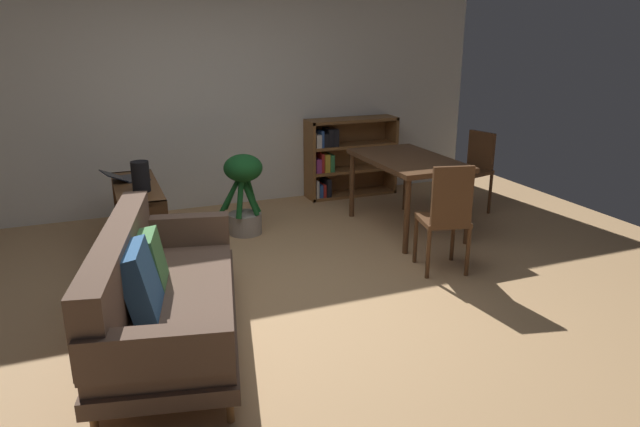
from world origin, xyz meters
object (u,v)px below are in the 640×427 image
object	(u,v)px
open_laptop	(127,177)
bookshelf	(344,157)
dining_chair_near	(446,214)
potted_floor_plant	(244,189)
dining_chair_far	(472,168)
media_console	(140,218)
fabric_couch	(156,291)
dining_table	(408,166)
desk_speaker	(141,176)

from	to	relation	value
open_laptop	bookshelf	world-z (taller)	bookshelf
dining_chair_near	potted_floor_plant	bearing A→B (deg)	129.62
potted_floor_plant	dining_chair_far	world-z (taller)	dining_chair_far
dining_chair_near	dining_chair_far	world-z (taller)	dining_chair_near
media_console	open_laptop	xyz separation A→B (m)	(-0.06, 0.25, 0.35)
dining_chair_near	bookshelf	world-z (taller)	bookshelf
fabric_couch	media_console	xyz separation A→B (m)	(0.06, 1.84, -0.07)
fabric_couch	potted_floor_plant	distance (m)	2.19
dining_chair_near	dining_chair_far	size ratio (longest dim) A/B	1.06
media_console	potted_floor_plant	xyz separation A→B (m)	(1.04, 0.06, 0.16)
fabric_couch	media_console	distance (m)	1.84
bookshelf	potted_floor_plant	bearing A→B (deg)	-148.35
fabric_couch	dining_chair_far	xyz separation A→B (m)	(3.68, 1.65, 0.14)
media_console	dining_table	xyz separation A→B (m)	(2.63, -0.44, 0.38)
fabric_couch	open_laptop	bearing A→B (deg)	90.13
potted_floor_plant	dining_table	size ratio (longest dim) A/B	0.63
dining_chair_far	bookshelf	size ratio (longest dim) A/B	0.80
dining_table	bookshelf	world-z (taller)	bookshelf
fabric_couch	dining_chair_near	xyz separation A→B (m)	(2.43, 0.29, 0.15)
media_console	open_laptop	world-z (taller)	open_laptop
fabric_couch	bookshelf	world-z (taller)	bookshelf
open_laptop	desk_speaker	world-z (taller)	desk_speaker
dining_table	bookshelf	size ratio (longest dim) A/B	1.14
dining_chair_near	bookshelf	size ratio (longest dim) A/B	0.84
dining_table	dining_chair_near	distance (m)	1.15
desk_speaker	dining_chair_far	world-z (taller)	dining_chair_far
media_console	dining_table	size ratio (longest dim) A/B	0.94
dining_table	dining_chair_far	distance (m)	1.03
bookshelf	dining_table	bearing A→B (deg)	-87.57
media_console	desk_speaker	size ratio (longest dim) A/B	4.51
potted_floor_plant	dining_table	distance (m)	1.69
media_console	potted_floor_plant	distance (m)	1.05
dining_table	dining_chair_far	xyz separation A→B (m)	(0.98, 0.25, -0.16)
dining_table	dining_chair_far	bearing A→B (deg)	14.47
potted_floor_plant	dining_table	bearing A→B (deg)	-17.36
media_console	bookshelf	xyz separation A→B (m)	(2.57, 1.01, 0.18)
dining_chair_near	dining_chair_far	distance (m)	1.85
bookshelf	desk_speaker	bearing A→B (deg)	-154.07
potted_floor_plant	media_console	bearing A→B (deg)	-176.53
media_console	dining_chair_near	distance (m)	2.84
dining_chair_far	bookshelf	xyz separation A→B (m)	(-1.05, 1.19, -0.04)
open_laptop	potted_floor_plant	size ratio (longest dim) A/B	0.55
fabric_couch	bookshelf	bearing A→B (deg)	47.28
open_laptop	desk_speaker	bearing A→B (deg)	-79.18
dining_table	dining_chair_near	world-z (taller)	dining_chair_near
dining_table	potted_floor_plant	bearing A→B (deg)	162.64
open_laptop	dining_chair_far	size ratio (longest dim) A/B	0.50
media_console	open_laptop	size ratio (longest dim) A/B	2.68
media_console	dining_chair_far	distance (m)	3.63
potted_floor_plant	bookshelf	size ratio (longest dim) A/B	0.72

